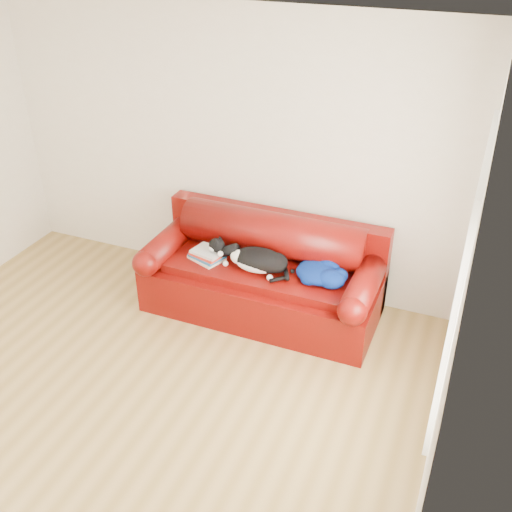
{
  "coord_description": "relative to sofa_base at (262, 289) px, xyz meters",
  "views": [
    {
      "loc": [
        2.24,
        -2.71,
        3.3
      ],
      "look_at": [
        0.57,
        1.35,
        0.67
      ],
      "focal_mm": 42.0,
      "sensor_mm": 36.0,
      "label": 1
    }
  ],
  "objects": [
    {
      "name": "book_stack",
      "position": [
        -0.49,
        -0.11,
        0.31
      ],
      "size": [
        0.35,
        0.31,
        0.1
      ],
      "rotation": [
        0.0,
        0.0,
        -0.29
      ],
      "color": "beige",
      "rests_on": "sofa_base"
    },
    {
      "name": "ground",
      "position": [
        -0.57,
        -1.49,
        -0.24
      ],
      "size": [
        4.5,
        4.5,
        0.0
      ],
      "primitive_type": "plane",
      "color": "olive",
      "rests_on": "ground"
    },
    {
      "name": "room_shell",
      "position": [
        -0.44,
        -1.48,
        1.43
      ],
      "size": [
        4.52,
        4.02,
        2.61
      ],
      "color": "beige",
      "rests_on": "ground"
    },
    {
      "name": "blanket",
      "position": [
        0.55,
        -0.03,
        0.33
      ],
      "size": [
        0.48,
        0.44,
        0.15
      ],
      "rotation": [
        0.0,
        0.0,
        -0.15
      ],
      "color": "#02104D",
      "rests_on": "sofa_base"
    },
    {
      "name": "sofa_base",
      "position": [
        0.0,
        0.0,
        0.0
      ],
      "size": [
        2.1,
        0.9,
        0.5
      ],
      "color": "#440402",
      "rests_on": "ground"
    },
    {
      "name": "cat",
      "position": [
        0.01,
        -0.1,
        0.36
      ],
      "size": [
        0.7,
        0.28,
        0.25
      ],
      "rotation": [
        0.0,
        0.0,
        -0.01
      ],
      "color": "black",
      "rests_on": "sofa_base"
    },
    {
      "name": "sofa_back",
      "position": [
        -0.0,
        0.24,
        0.3
      ],
      "size": [
        2.1,
        1.01,
        0.88
      ],
      "color": "#440402",
      "rests_on": "ground"
    }
  ]
}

